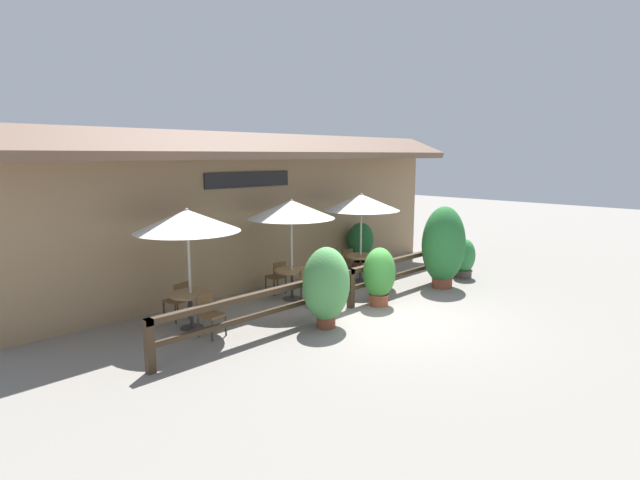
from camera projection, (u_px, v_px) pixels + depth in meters
name	position (u px, v px, depth m)	size (l,w,h in m)	color
ground_plane	(386.00, 317.00, 11.30)	(60.00, 60.00, 0.00)	gray
building_facade	(268.00, 209.00, 13.77)	(14.28, 1.49, 4.23)	#997A56
patio_railing	(351.00, 280.00, 11.91)	(10.40, 0.14, 0.95)	#3D2D1E
patio_umbrella_near	(187.00, 221.00, 10.20)	(2.18, 2.18, 2.57)	#B7B2A8
dining_table_near	(191.00, 300.00, 10.49)	(0.87, 0.87, 0.78)	olive
chair_near_streetside	(210.00, 312.00, 10.07)	(0.49, 0.49, 0.88)	brown
chair_near_wallside	(178.00, 299.00, 11.01)	(0.49, 0.49, 0.88)	brown
patio_umbrella_middle	(291.00, 209.00, 12.34)	(2.18, 2.18, 2.57)	#B7B2A8
dining_table_middle	(292.00, 275.00, 12.63)	(0.87, 0.87, 0.78)	olive
chair_middle_streetside	(310.00, 285.00, 12.21)	(0.46, 0.46, 0.88)	brown
chair_middle_wallside	(277.00, 275.00, 13.15)	(0.46, 0.46, 0.88)	brown
patio_umbrella_far	(361.00, 202.00, 14.13)	(2.18, 2.18, 2.57)	#B7B2A8
dining_table_far	(361.00, 261.00, 14.41)	(0.87, 0.87, 0.78)	olive
chair_far_streetside	(377.00, 269.00, 13.93)	(0.44, 0.44, 0.88)	brown
chair_far_wallside	(345.00, 261.00, 14.92)	(0.48, 0.48, 0.88)	brown
potted_plant_corner_fern	(444.00, 246.00, 13.67)	(1.27, 1.14, 2.26)	brown
potted_plant_entrance_palm	(326.00, 285.00, 10.50)	(1.06, 0.95, 1.74)	brown
potted_plant_broad_leaf	(464.00, 258.00, 14.86)	(0.68, 0.61, 1.18)	#564C47
potted_plant_tall_tropical	(379.00, 275.00, 12.10)	(0.84, 0.76, 1.43)	#9E4C33
potted_plant_small_flowering	(361.00, 242.00, 15.95)	(0.88, 0.79, 1.51)	#9E4C33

